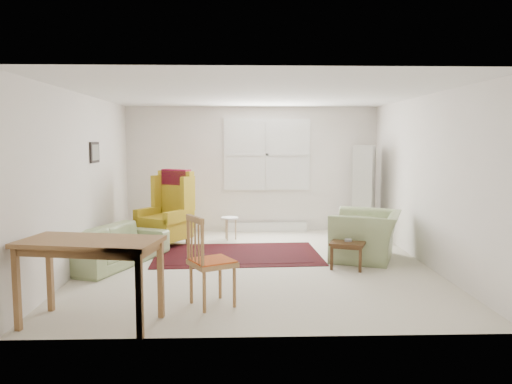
{
  "coord_description": "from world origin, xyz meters",
  "views": [
    {
      "loc": [
        -0.25,
        -7.26,
        1.85
      ],
      "look_at": [
        0.0,
        0.3,
        1.05
      ],
      "focal_mm": 35.0,
      "sensor_mm": 36.0,
      "label": 1
    }
  ],
  "objects_px": {
    "coffee_table": "(348,254)",
    "desk": "(91,282)",
    "armchair": "(366,231)",
    "cabinet": "(364,192)",
    "stool": "(230,228)",
    "wingback_chair": "(164,208)",
    "sofa": "(116,239)",
    "desk_chair": "(212,260)"
  },
  "relations": [
    {
      "from": "armchair",
      "to": "sofa",
      "type": "bearing_deg",
      "value": -66.23
    },
    {
      "from": "desk",
      "to": "desk_chair",
      "type": "distance_m",
      "value": 1.29
    },
    {
      "from": "sofa",
      "to": "wingback_chair",
      "type": "xyz_separation_m",
      "value": [
        0.51,
        1.33,
        0.28
      ]
    },
    {
      "from": "desk_chair",
      "to": "armchair",
      "type": "bearing_deg",
      "value": -74.99
    },
    {
      "from": "stool",
      "to": "cabinet",
      "type": "bearing_deg",
      "value": 4.14
    },
    {
      "from": "desk",
      "to": "desk_chair",
      "type": "height_order",
      "value": "desk_chair"
    },
    {
      "from": "coffee_table",
      "to": "desk_chair",
      "type": "bearing_deg",
      "value": -139.75
    },
    {
      "from": "coffee_table",
      "to": "armchair",
      "type": "bearing_deg",
      "value": 53.35
    },
    {
      "from": "armchair",
      "to": "cabinet",
      "type": "distance_m",
      "value": 1.84
    },
    {
      "from": "sofa",
      "to": "desk_chair",
      "type": "distance_m",
      "value": 2.47
    },
    {
      "from": "armchair",
      "to": "wingback_chair",
      "type": "bearing_deg",
      "value": -88.26
    },
    {
      "from": "coffee_table",
      "to": "cabinet",
      "type": "height_order",
      "value": "cabinet"
    },
    {
      "from": "armchair",
      "to": "cabinet",
      "type": "relative_size",
      "value": 0.65
    },
    {
      "from": "cabinet",
      "to": "coffee_table",
      "type": "bearing_deg",
      "value": -88.77
    },
    {
      "from": "wingback_chair",
      "to": "coffee_table",
      "type": "distance_m",
      "value": 3.37
    },
    {
      "from": "desk",
      "to": "desk_chair",
      "type": "relative_size",
      "value": 1.33
    },
    {
      "from": "wingback_chair",
      "to": "desk_chair",
      "type": "distance_m",
      "value": 3.42
    },
    {
      "from": "stool",
      "to": "desk_chair",
      "type": "height_order",
      "value": "desk_chair"
    },
    {
      "from": "stool",
      "to": "desk",
      "type": "distance_m",
      "value": 4.4
    },
    {
      "from": "armchair",
      "to": "wingback_chair",
      "type": "relative_size",
      "value": 0.86
    },
    {
      "from": "cabinet",
      "to": "stool",
      "type": "bearing_deg",
      "value": -155.54
    },
    {
      "from": "desk_chair",
      "to": "wingback_chair",
      "type": "bearing_deg",
      "value": -10.63
    },
    {
      "from": "armchair",
      "to": "desk",
      "type": "relative_size",
      "value": 0.83
    },
    {
      "from": "coffee_table",
      "to": "desk",
      "type": "height_order",
      "value": "desk"
    },
    {
      "from": "stool",
      "to": "desk_chair",
      "type": "xyz_separation_m",
      "value": [
        -0.12,
        -3.67,
        0.3
      ]
    },
    {
      "from": "cabinet",
      "to": "wingback_chair",
      "type": "bearing_deg",
      "value": -150.46
    },
    {
      "from": "wingback_chair",
      "to": "coffee_table",
      "type": "bearing_deg",
      "value": 2.08
    },
    {
      "from": "cabinet",
      "to": "desk_chair",
      "type": "distance_m",
      "value": 4.7
    },
    {
      "from": "sofa",
      "to": "stool",
      "type": "height_order",
      "value": "sofa"
    },
    {
      "from": "coffee_table",
      "to": "desk",
      "type": "relative_size",
      "value": 0.35
    },
    {
      "from": "coffee_table",
      "to": "cabinet",
      "type": "distance_m",
      "value": 2.5
    },
    {
      "from": "armchair",
      "to": "wingback_chair",
      "type": "height_order",
      "value": "wingback_chair"
    },
    {
      "from": "coffee_table",
      "to": "stool",
      "type": "xyz_separation_m",
      "value": [
        -1.75,
        2.09,
        0.02
      ]
    },
    {
      "from": "stool",
      "to": "cabinet",
      "type": "height_order",
      "value": "cabinet"
    },
    {
      "from": "stool",
      "to": "desk",
      "type": "xyz_separation_m",
      "value": [
        -1.3,
        -4.2,
        0.22
      ]
    },
    {
      "from": "wingback_chair",
      "to": "stool",
      "type": "relative_size",
      "value": 3.1
    },
    {
      "from": "armchair",
      "to": "stool",
      "type": "height_order",
      "value": "armchair"
    },
    {
      "from": "desk",
      "to": "stool",
      "type": "bearing_deg",
      "value": 72.78
    },
    {
      "from": "sofa",
      "to": "wingback_chair",
      "type": "distance_m",
      "value": 1.45
    },
    {
      "from": "stool",
      "to": "desk",
      "type": "relative_size",
      "value": 0.31
    },
    {
      "from": "wingback_chair",
      "to": "desk_chair",
      "type": "bearing_deg",
      "value": -40.33
    },
    {
      "from": "sofa",
      "to": "coffee_table",
      "type": "bearing_deg",
      "value": -73.96
    }
  ]
}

